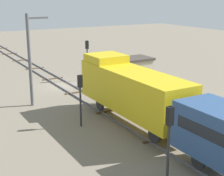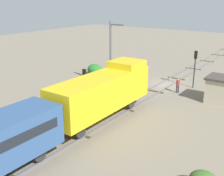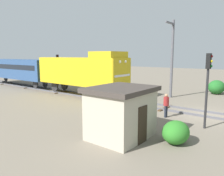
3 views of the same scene
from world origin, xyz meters
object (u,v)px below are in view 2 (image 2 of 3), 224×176
catenary_mast (111,53)px  relay_hut (224,90)px  worker_near_track (178,84)px  traffic_signal_near (195,63)px  locomotive (104,91)px  traffic_signal_mid (85,81)px

catenary_mast → relay_hut: bearing=-168.5°
worker_near_track → traffic_signal_near: bearing=-28.8°
locomotive → traffic_signal_mid: (3.40, -1.45, -0.06)m
traffic_signal_near → relay_hut: 5.61m
locomotive → traffic_signal_near: size_ratio=2.57×
locomotive → traffic_signal_near: bearing=-103.1°
traffic_signal_near → worker_near_track: size_ratio=2.65×
traffic_signal_near → catenary_mast: 9.99m
worker_near_track → relay_hut: (-5.10, 0.28, 0.40)m
locomotive → traffic_signal_near: locomotive is taller
traffic_signal_near → relay_hut: traffic_signal_near is taller
traffic_signal_mid → relay_hut: 14.30m
traffic_signal_mid → catenary_mast: bearing=-76.9°
catenary_mast → locomotive: bearing=121.5°
locomotive → relay_hut: locomotive is taller
locomotive → traffic_signal_near: 14.13m
locomotive → catenary_mast: (4.94, -8.07, 1.44)m
traffic_signal_near → locomotive: bearing=76.9°
worker_near_track → relay_hut: bearing=-106.4°
traffic_signal_near → traffic_signal_mid: (6.60, 12.32, -0.40)m
relay_hut → traffic_signal_near: bearing=-36.3°
worker_near_track → catenary_mast: bearing=97.7°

